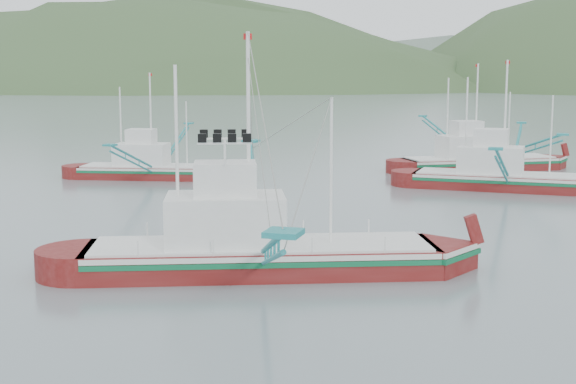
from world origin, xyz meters
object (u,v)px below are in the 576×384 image
(main_boat, at_px, (258,222))
(bg_boat_left, at_px, (155,160))
(bg_boat_far, at_px, (479,146))
(bg_boat_right, at_px, (507,171))

(main_boat, xyz_separation_m, bg_boat_left, (-18.82, 28.35, -0.72))
(bg_boat_far, bearing_deg, bg_boat_left, 176.70)
(bg_boat_right, bearing_deg, bg_boat_far, 106.07)
(bg_boat_far, relative_size, bg_boat_right, 0.90)
(bg_boat_far, relative_size, bg_boat_left, 1.01)
(main_boat, relative_size, bg_boat_right, 1.05)
(bg_boat_far, distance_m, bg_boat_left, 29.68)
(bg_boat_right, bearing_deg, main_boat, -105.84)
(bg_boat_right, bearing_deg, bg_boat_left, -173.50)
(main_boat, distance_m, bg_boat_far, 42.73)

